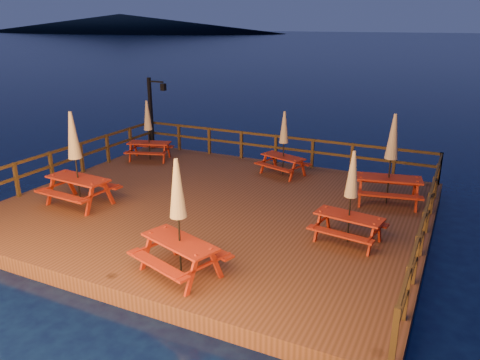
{
  "coord_description": "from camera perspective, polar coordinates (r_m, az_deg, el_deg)",
  "views": [
    {
      "loc": [
        6.35,
        -11.36,
        5.6
      ],
      "look_at": [
        0.54,
        0.6,
        1.07
      ],
      "focal_mm": 35.0,
      "sensor_mm": 36.0,
      "label": 1
    }
  ],
  "objects": [
    {
      "name": "railing",
      "position": [
        15.25,
        0.11,
        1.91
      ],
      "size": [
        11.8,
        9.75,
        1.1
      ],
      "color": "#3B2812",
      "rests_on": "deck"
    },
    {
      "name": "picnic_table_1",
      "position": [
        9.84,
        -7.51,
        -4.38
      ],
      "size": [
        2.18,
        1.98,
        2.6
      ],
      "rotation": [
        0.0,
        0.0,
        -0.31
      ],
      "color": "maroon",
      "rests_on": "deck"
    },
    {
      "name": "picnic_table_3",
      "position": [
        14.33,
        17.92,
        2.56
      ],
      "size": [
        2.17,
        1.91,
        2.72
      ],
      "rotation": [
        0.0,
        0.0,
        0.2
      ],
      "color": "maroon",
      "rests_on": "deck"
    },
    {
      "name": "picnic_table_2",
      "position": [
        16.43,
        5.35,
        4.59
      ],
      "size": [
        1.93,
        1.75,
        2.28
      ],
      "rotation": [
        0.0,
        0.0,
        -0.33
      ],
      "color": "maroon",
      "rests_on": "deck"
    },
    {
      "name": "picnic_table_0",
      "position": [
        14.35,
        -19.43,
        2.59
      ],
      "size": [
        2.06,
        1.74,
        2.8
      ],
      "rotation": [
        0.0,
        0.0,
        -0.07
      ],
      "color": "maroon",
      "rests_on": "deck"
    },
    {
      "name": "deck",
      "position": [
        14.09,
        -3.05,
        -3.75
      ],
      "size": [
        12.0,
        10.0,
        0.4
      ],
      "primitive_type": "cube",
      "color": "#4F2E19",
      "rests_on": "ground"
    },
    {
      "name": "picnic_table_4",
      "position": [
        18.56,
        -11.12,
        6.06
      ],
      "size": [
        1.97,
        1.78,
        2.33
      ],
      "rotation": [
        0.0,
        0.0,
        0.32
      ],
      "color": "maroon",
      "rests_on": "deck"
    },
    {
      "name": "picnic_table_5",
      "position": [
        11.56,
        13.36,
        -1.89
      ],
      "size": [
        1.8,
        1.55,
        2.33
      ],
      "rotation": [
        0.0,
        0.0,
        -0.13
      ],
      "color": "maroon",
      "rests_on": "deck"
    },
    {
      "name": "headland_left",
      "position": [
        261.18,
        -14.37,
        18.04
      ],
      "size": [
        180.0,
        84.0,
        9.0
      ],
      "primitive_type": "ellipsoid",
      "color": "black",
      "rests_on": "ground"
    },
    {
      "name": "ground",
      "position": [
        14.16,
        -3.03,
        -4.49
      ],
      "size": [
        500.0,
        500.0,
        0.0
      ],
      "primitive_type": "plane",
      "color": "black",
      "rests_on": "ground"
    },
    {
      "name": "deck_piles",
      "position": [
        14.28,
        -3.01,
        -5.6
      ],
      "size": [
        11.44,
        9.44,
        1.4
      ],
      "color": "#3B2812",
      "rests_on": "ground"
    },
    {
      "name": "lamp_post",
      "position": [
        20.06,
        -10.49,
        8.74
      ],
      "size": [
        0.85,
        0.18,
        3.0
      ],
      "color": "black",
      "rests_on": "deck"
    }
  ]
}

